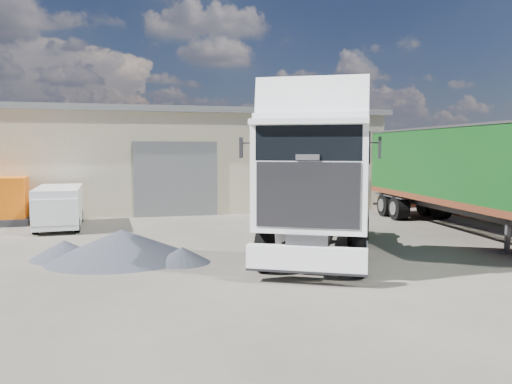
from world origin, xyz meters
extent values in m
plane|color=#2B2923|center=(0.00, 0.00, 0.00)|extent=(120.00, 120.00, 0.00)
cube|color=#C4B697|center=(-6.00, 16.00, 2.50)|extent=(30.00, 12.00, 5.00)
cube|color=#585A5D|center=(-6.00, 16.00, 5.15)|extent=(30.60, 12.60, 0.30)
cube|color=#585A5D|center=(-2.00, 9.98, 1.80)|extent=(4.00, 0.08, 3.60)
cube|color=#585A5D|center=(-6.00, 16.00, 5.35)|extent=(30.60, 0.40, 0.15)
cube|color=brown|center=(11.50, 6.00, 1.25)|extent=(0.35, 26.00, 2.50)
cylinder|color=black|center=(0.41, -2.12, 0.60)|extent=(3.03, 2.33, 1.20)
cylinder|color=black|center=(2.19, 1.43, 0.60)|extent=(3.08, 2.35, 1.20)
cylinder|color=black|center=(2.91, 2.85, 0.60)|extent=(3.08, 2.35, 1.20)
cube|color=#2D2D30|center=(1.63, 0.32, 1.02)|extent=(4.28, 7.15, 0.34)
cube|color=white|center=(-0.08, -3.08, 0.62)|extent=(2.71, 1.55, 0.62)
cube|color=white|center=(0.59, -1.76, 2.58)|extent=(3.71, 3.61, 2.78)
cube|color=black|center=(0.00, -2.93, 2.16)|extent=(2.26, 1.18, 1.59)
cube|color=black|center=(0.01, -2.91, 3.40)|extent=(2.30, 1.20, 0.85)
cube|color=white|center=(0.69, -1.56, 4.37)|extent=(3.50, 3.23, 1.39)
cube|color=#0C5940|center=(-0.48, -0.71, 2.27)|extent=(0.39, 0.77, 1.25)
cube|color=#0C5940|center=(2.06, -2.00, 2.27)|extent=(0.39, 0.77, 1.25)
cylinder|color=#2D2D30|center=(2.30, 1.63, 1.26)|extent=(1.68, 1.68, 0.14)
cube|color=#2D2D30|center=(7.27, -1.17, 0.56)|extent=(0.33, 0.33, 1.13)
cylinder|color=black|center=(8.86, 6.77, 0.54)|extent=(2.70, 1.30, 1.09)
cube|color=#2D2D30|center=(8.51, 2.63, 0.92)|extent=(1.84, 12.33, 0.36)
cube|color=#512712|center=(8.51, 2.63, 1.26)|extent=(3.58, 12.48, 0.25)
cube|color=black|center=(8.51, 2.63, 2.72)|extent=(3.58, 12.48, 2.67)
cube|color=#2D2D30|center=(8.51, 2.63, 4.07)|extent=(3.64, 12.54, 0.08)
cylinder|color=black|center=(-6.93, 6.16, 0.29)|extent=(1.74, 0.67, 0.59)
cylinder|color=black|center=(-7.07, 9.01, 0.29)|extent=(1.74, 0.67, 0.59)
cube|color=white|center=(-7.00, 7.58, 0.93)|extent=(1.89, 4.17, 1.51)
cube|color=white|center=(-6.92, 5.90, 0.89)|extent=(1.68, 0.88, 0.98)
cube|color=black|center=(-6.93, 6.07, 1.38)|extent=(1.56, 0.15, 0.53)
cone|color=#21242C|center=(-4.40, 0.82, 0.45)|extent=(4.61, 4.61, 0.91)
cone|color=#21242C|center=(-2.71, 0.02, 0.23)|extent=(1.73, 1.73, 0.45)
cone|color=#21242C|center=(-6.07, 1.45, 0.27)|extent=(2.11, 2.11, 0.54)
camera|label=1|loc=(-4.09, -14.17, 3.27)|focal=35.00mm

